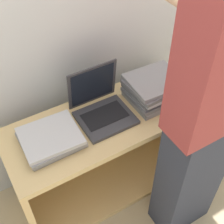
# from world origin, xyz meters

# --- Properties ---
(ground_plane) EXTENTS (12.00, 12.00, 0.00)m
(ground_plane) POSITION_xyz_m (0.00, 0.00, 0.00)
(ground_plane) COLOR tan
(wall_back) EXTENTS (8.00, 0.05, 2.40)m
(wall_back) POSITION_xyz_m (0.00, 0.58, 1.20)
(wall_back) COLOR silver
(wall_back) RESTS_ON ground_plane
(cart) EXTENTS (1.18, 0.48, 0.67)m
(cart) POSITION_xyz_m (0.00, 0.30, 0.33)
(cart) COLOR tan
(cart) RESTS_ON ground_plane
(laptop_open) EXTENTS (0.30, 0.29, 0.28)m
(laptop_open) POSITION_xyz_m (0.00, 0.29, 0.72)
(laptop_open) COLOR #333338
(laptop_open) RESTS_ON cart
(laptop_stack_left) EXTENTS (0.31, 0.27, 0.07)m
(laptop_stack_left) POSITION_xyz_m (-0.33, 0.24, 0.70)
(laptop_stack_left) COLOR gray
(laptop_stack_left) RESTS_ON cart
(laptop_stack_right) EXTENTS (0.32, 0.28, 0.16)m
(laptop_stack_right) POSITION_xyz_m (0.33, 0.24, 0.74)
(laptop_stack_right) COLOR gray
(laptop_stack_right) RESTS_ON cart
(person) EXTENTS (0.40, 0.54, 1.83)m
(person) POSITION_xyz_m (0.29, -0.20, 0.93)
(person) COLOR #2D3342
(person) RESTS_ON ground_plane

